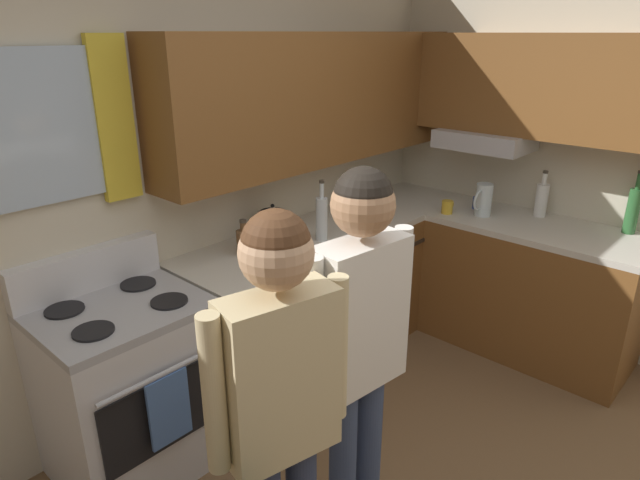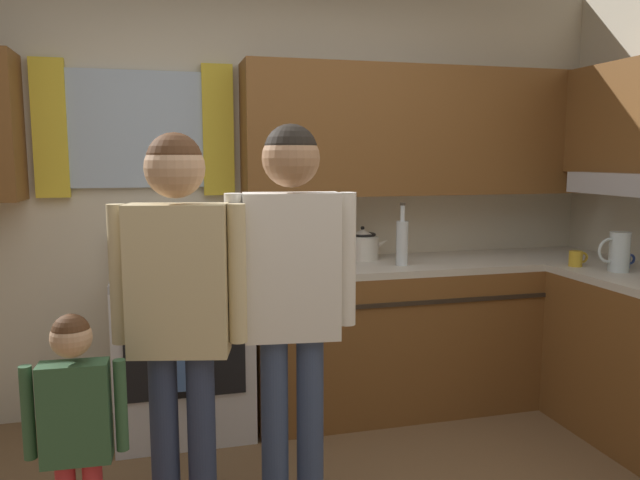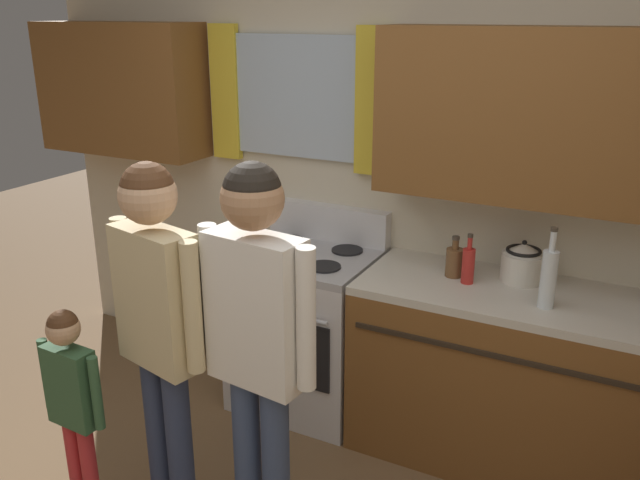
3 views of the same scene
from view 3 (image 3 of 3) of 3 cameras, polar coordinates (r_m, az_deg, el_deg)
name	(u,v)px [view 3 (image 3 of 3)]	position (r m, az deg, el deg)	size (l,w,h in m)	color
back_wall_unit	(414,149)	(3.45, 8.08, 7.73)	(4.60, 0.42, 2.60)	beige
stove_oven	(307,326)	(3.73, -1.16, -7.40)	(0.73, 0.67, 1.10)	silver
bottle_tall_clear	(549,277)	(3.04, 19.03, -3.04)	(0.07, 0.07, 0.37)	silver
bottle_sauce_red	(468,265)	(3.22, 12.61, -2.07)	(0.06, 0.06, 0.25)	red
bottle_squat_brown	(454,261)	(3.29, 11.46, -1.80)	(0.08, 0.08, 0.21)	brown
stovetop_kettle	(523,262)	(3.31, 17.02, -1.84)	(0.27, 0.20, 0.21)	silver
adult_holding_child	(158,312)	(2.68, -13.73, -6.03)	(0.49, 0.23, 1.62)	#2D3856
adult_in_plaid	(257,326)	(2.46, -5.45, -7.35)	(0.51, 0.22, 1.65)	#38476B
small_child	(72,394)	(2.99, -20.50, -12.27)	(0.34, 0.14, 1.01)	red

